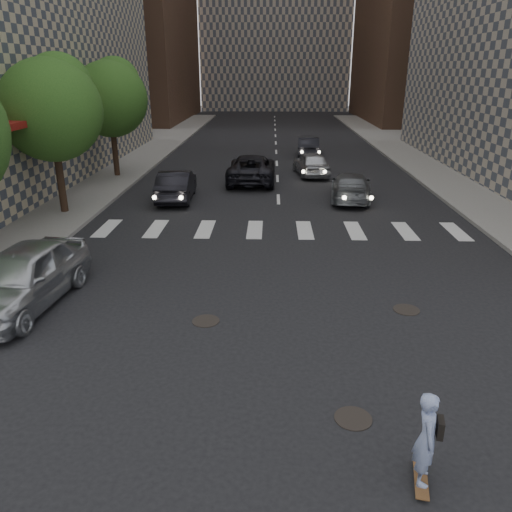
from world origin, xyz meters
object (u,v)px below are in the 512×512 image
at_px(skateboarder, 427,438).
at_px(tree_b, 53,105).
at_px(traffic_car_b, 351,187).
at_px(traffic_car_e, 308,147).
at_px(silver_sedan, 23,277).
at_px(traffic_car_d, 311,163).
at_px(tree_c, 111,95).
at_px(traffic_car_a, 176,185).
at_px(traffic_car_c, 252,168).

bearing_deg(skateboarder, tree_b, 139.12).
xyz_separation_m(traffic_car_b, traffic_car_e, (-1.18, 13.05, 0.04)).
bearing_deg(traffic_car_e, tree_b, 57.07).
relative_size(skateboarder, silver_sedan, 0.34).
distance_m(tree_b, silver_sedan, 10.20).
bearing_deg(traffic_car_d, silver_sedan, 55.62).
bearing_deg(tree_c, silver_sedan, -81.85).
bearing_deg(tree_b, tree_c, 90.00).
distance_m(traffic_car_a, traffic_car_d, 9.39).
relative_size(tree_b, traffic_car_e, 1.54).
height_order(traffic_car_a, traffic_car_d, traffic_car_a).
bearing_deg(traffic_car_c, tree_c, -7.44).
bearing_deg(tree_c, traffic_car_b, -21.59).
height_order(silver_sedan, traffic_car_e, silver_sedan).
xyz_separation_m(tree_b, traffic_car_a, (4.46, 2.64, -3.92)).
height_order(skateboarder, traffic_car_e, skateboarder).
height_order(silver_sedan, traffic_car_a, silver_sedan).
distance_m(tree_b, traffic_car_c, 11.22).
xyz_separation_m(tree_b, traffic_car_d, (11.49, 8.86, -3.93)).
distance_m(traffic_car_a, traffic_car_b, 8.52).
xyz_separation_m(silver_sedan, traffic_car_b, (10.52, 12.00, -0.17)).
bearing_deg(tree_b, traffic_car_b, 12.44).
bearing_deg(traffic_car_b, traffic_car_a, 8.69).
distance_m(skateboarder, traffic_car_b, 18.06).
relative_size(traffic_car_c, traffic_car_e, 1.30).
height_order(silver_sedan, traffic_car_d, silver_sedan).
xyz_separation_m(tree_c, silver_sedan, (2.45, -17.14, -3.82)).
relative_size(skateboarder, traffic_car_c, 0.30).
height_order(skateboarder, traffic_car_a, skateboarder).
height_order(tree_c, silver_sedan, tree_c).
relative_size(silver_sedan, traffic_car_b, 1.07).
bearing_deg(tree_c, traffic_car_c, -8.10).
relative_size(tree_c, traffic_car_d, 1.56).
height_order(skateboarder, silver_sedan, silver_sedan).
relative_size(traffic_car_a, traffic_car_d, 1.05).
bearing_deg(traffic_car_e, traffic_car_b, 98.79).
xyz_separation_m(traffic_car_c, traffic_car_d, (3.51, 2.00, -0.06)).
xyz_separation_m(traffic_car_b, traffic_car_c, (-5.00, 4.00, 0.11)).
relative_size(tree_c, traffic_car_a, 1.49).
distance_m(tree_b, traffic_car_d, 15.03).
bearing_deg(tree_b, skateboarder, -52.83).
distance_m(tree_c, traffic_car_e, 14.74).
xyz_separation_m(tree_b, traffic_car_c, (7.98, 6.86, -3.87)).
relative_size(skateboarder, traffic_car_e, 0.39).
bearing_deg(traffic_car_c, traffic_car_b, 141.98).
bearing_deg(tree_b, traffic_car_a, 30.59).
bearing_deg(traffic_car_a, traffic_car_c, -132.69).
relative_size(skateboarder, traffic_car_b, 0.36).
xyz_separation_m(skateboarder, traffic_car_a, (-7.02, 17.77, -0.14)).
bearing_deg(traffic_car_d, traffic_car_b, 96.20).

